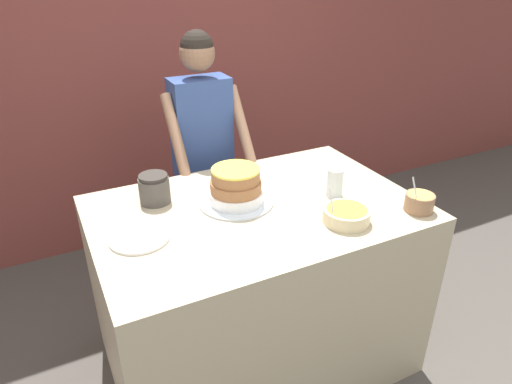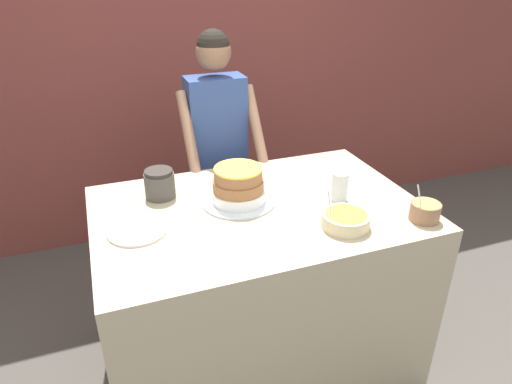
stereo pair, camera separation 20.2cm
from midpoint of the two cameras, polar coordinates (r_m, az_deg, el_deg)
wall_back at (r=3.41m, az=-14.01°, el=14.87°), size 10.00×0.05×2.60m
counter at (r=2.39m, az=-2.42°, el=-11.94°), size 1.50×0.99×0.95m
person_baker at (r=2.74m, az=-8.80°, el=6.34°), size 0.46×0.45×1.64m
cake at (r=2.12m, az=-5.26°, el=0.43°), size 0.35×0.35×0.18m
frosting_bowl_yellow at (r=2.17m, az=17.28°, el=-1.24°), size 0.13×0.13×0.18m
frosting_bowl_orange at (r=2.01m, az=8.42°, el=-2.89°), size 0.21×0.21×0.16m
drinking_glass at (r=2.21m, az=7.26°, el=1.11°), size 0.08×0.08×0.14m
ceramic_plate at (r=1.97m, az=-17.26°, el=-5.55°), size 0.25×0.25×0.01m
stoneware_jar at (r=2.21m, az=-15.18°, el=0.33°), size 0.14×0.14×0.14m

